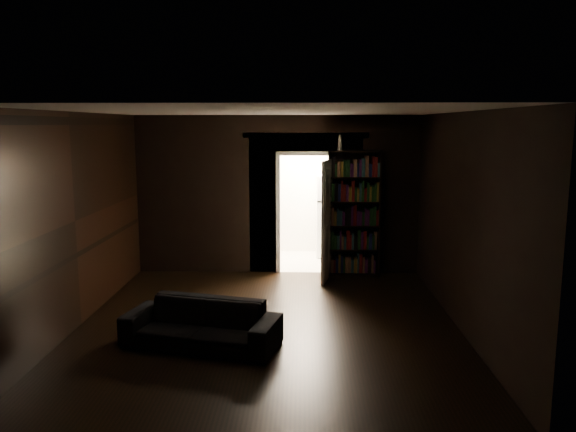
% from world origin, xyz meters
% --- Properties ---
extents(ground, '(5.50, 5.50, 0.00)m').
position_xyz_m(ground, '(0.00, 0.00, 0.00)').
color(ground, black).
rests_on(ground, ground).
extents(room_walls, '(5.02, 5.61, 2.84)m').
position_xyz_m(room_walls, '(-0.01, 1.07, 1.68)').
color(room_walls, black).
rests_on(room_walls, ground).
extents(kitchen_alcove, '(2.20, 1.80, 2.60)m').
position_xyz_m(kitchen_alcove, '(0.50, 3.87, 1.21)').
color(kitchen_alcove, beige).
rests_on(kitchen_alcove, ground).
extents(sofa, '(1.99, 1.22, 0.71)m').
position_xyz_m(sofa, '(-0.76, -0.68, 0.36)').
color(sofa, black).
rests_on(sofa, ground).
extents(bookshelf, '(0.91, 0.36, 2.20)m').
position_xyz_m(bookshelf, '(1.33, 2.55, 1.10)').
color(bookshelf, black).
rests_on(bookshelf, ground).
extents(refrigerator, '(0.89, 0.85, 1.65)m').
position_xyz_m(refrigerator, '(1.10, 4.11, 0.82)').
color(refrigerator, white).
rests_on(refrigerator, ground).
extents(door, '(0.24, 0.84, 2.05)m').
position_xyz_m(door, '(0.87, 2.32, 1.02)').
color(door, white).
rests_on(door, ground).
extents(figurine, '(0.09, 0.09, 0.26)m').
position_xyz_m(figurine, '(1.08, 2.57, 2.33)').
color(figurine, silver).
rests_on(figurine, bookshelf).
extents(bottles, '(0.67, 0.34, 0.28)m').
position_xyz_m(bottles, '(1.15, 4.03, 1.79)').
color(bottles, black).
rests_on(bottles, refrigerator).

